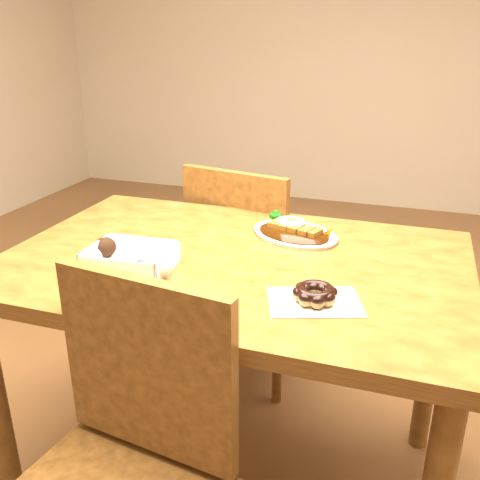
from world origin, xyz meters
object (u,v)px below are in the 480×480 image
(table, at_px, (234,291))
(pon_de_ring, at_px, (315,294))
(katsu_curry_plate, at_px, (295,231))
(donut_box, at_px, (128,258))
(chair_far, at_px, (251,266))

(table, relative_size, pon_de_ring, 5.07)
(katsu_curry_plate, xyz_separation_m, donut_box, (-0.34, -0.36, 0.02))
(chair_far, distance_m, pon_de_ring, 0.85)
(chair_far, relative_size, donut_box, 3.58)
(pon_de_ring, bearing_deg, donut_box, 176.45)
(donut_box, relative_size, pon_de_ring, 1.03)
(chair_far, xyz_separation_m, pon_de_ring, (0.37, -0.71, 0.29))
(katsu_curry_plate, bearing_deg, donut_box, -133.80)
(katsu_curry_plate, bearing_deg, pon_de_ring, -70.52)
(chair_far, height_order, pon_de_ring, chair_far)
(katsu_curry_plate, distance_m, donut_box, 0.49)
(donut_box, bearing_deg, katsu_curry_plate, 46.20)
(table, bearing_deg, donut_box, -146.89)
(table, distance_m, donut_box, 0.30)
(chair_far, xyz_separation_m, donut_box, (-0.11, -0.68, 0.30))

